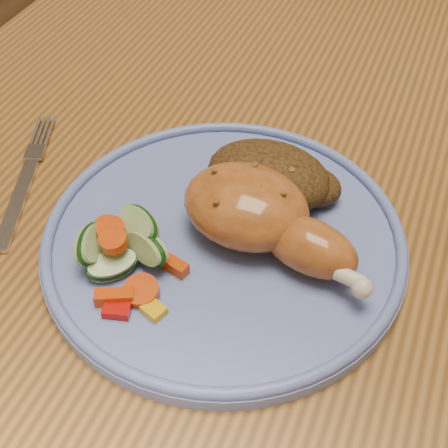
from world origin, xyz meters
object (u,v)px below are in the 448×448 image
(chair_far, at_px, (385,85))
(plate, at_px, (224,241))
(fork, at_px, (24,183))
(dining_table, at_px, (289,264))

(chair_far, height_order, plate, chair_far)
(fork, bearing_deg, dining_table, 15.96)
(plate, distance_m, fork, 0.20)
(plate, bearing_deg, chair_far, 86.52)
(fork, bearing_deg, plate, -0.13)
(dining_table, bearing_deg, chair_far, 90.00)
(dining_table, relative_size, fork, 8.73)
(plate, relative_size, fork, 1.93)
(dining_table, bearing_deg, fork, -164.04)
(fork, bearing_deg, chair_far, 70.46)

